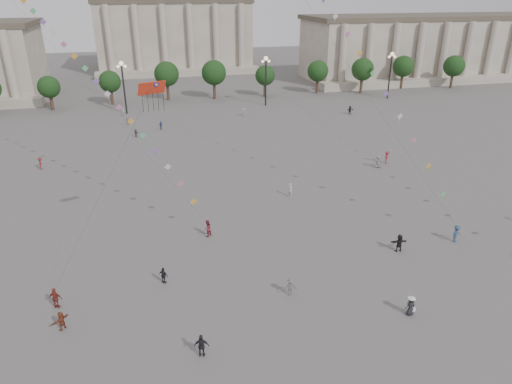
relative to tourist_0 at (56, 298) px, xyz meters
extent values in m
plane|color=#565451|center=(19.86, -5.71, -0.93)|extent=(360.00, 360.00, 0.00)
cube|color=gray|center=(94.86, 89.29, 7.07)|extent=(80.00, 22.00, 16.00)
cube|color=#4B4437|center=(94.86, 89.29, 15.67)|extent=(81.60, 22.44, 1.20)
cube|color=gray|center=(94.86, 76.29, 0.07)|extent=(84.00, 4.00, 2.00)
cube|color=gray|center=(19.86, 124.29, 9.07)|extent=(46.00, 30.00, 20.00)
cube|color=#4B4437|center=(19.86, 124.29, 19.67)|extent=(46.92, 30.60, 1.20)
cube|color=gray|center=(19.86, 107.29, 0.07)|extent=(48.30, 4.00, 2.00)
cylinder|color=#3A281D|center=(-10.14, 72.29, 0.83)|extent=(0.70, 0.70, 3.52)
sphere|color=black|center=(-10.14, 72.29, 4.51)|extent=(5.12, 5.12, 5.12)
cylinder|color=#3A281D|center=(1.86, 72.29, 0.83)|extent=(0.70, 0.70, 3.52)
sphere|color=black|center=(1.86, 72.29, 4.51)|extent=(5.12, 5.12, 5.12)
cylinder|color=#3A281D|center=(13.86, 72.29, 0.83)|extent=(0.70, 0.70, 3.52)
sphere|color=black|center=(13.86, 72.29, 4.51)|extent=(5.12, 5.12, 5.12)
cylinder|color=#3A281D|center=(25.86, 72.29, 0.83)|extent=(0.70, 0.70, 3.52)
sphere|color=black|center=(25.86, 72.29, 4.51)|extent=(5.12, 5.12, 5.12)
cylinder|color=#3A281D|center=(37.86, 72.29, 0.83)|extent=(0.70, 0.70, 3.52)
sphere|color=black|center=(37.86, 72.29, 4.51)|extent=(5.12, 5.12, 5.12)
cylinder|color=#3A281D|center=(49.86, 72.29, 0.83)|extent=(0.70, 0.70, 3.52)
sphere|color=black|center=(49.86, 72.29, 4.51)|extent=(5.12, 5.12, 5.12)
cylinder|color=#3A281D|center=(61.86, 72.29, 0.83)|extent=(0.70, 0.70, 3.52)
sphere|color=black|center=(61.86, 72.29, 4.51)|extent=(5.12, 5.12, 5.12)
cylinder|color=#3A281D|center=(73.86, 72.29, 0.83)|extent=(0.70, 0.70, 3.52)
sphere|color=black|center=(73.86, 72.29, 4.51)|extent=(5.12, 5.12, 5.12)
cylinder|color=#3A281D|center=(85.86, 72.29, 0.83)|extent=(0.70, 0.70, 3.52)
sphere|color=black|center=(85.86, 72.29, 4.51)|extent=(5.12, 5.12, 5.12)
cylinder|color=#262628|center=(4.86, 64.29, 4.07)|extent=(0.36, 0.36, 10.00)
sphere|color=#FFE5B2|center=(4.86, 64.29, 9.27)|extent=(0.90, 0.90, 0.90)
sphere|color=#FFE5B2|center=(4.16, 64.29, 8.67)|extent=(0.60, 0.60, 0.60)
sphere|color=#FFE5B2|center=(5.56, 64.29, 8.67)|extent=(0.60, 0.60, 0.60)
cylinder|color=#262628|center=(34.86, 64.29, 4.07)|extent=(0.36, 0.36, 10.00)
sphere|color=#FFE5B2|center=(34.86, 64.29, 9.27)|extent=(0.90, 0.90, 0.90)
sphere|color=#FFE5B2|center=(34.16, 64.29, 8.67)|extent=(0.60, 0.60, 0.60)
sphere|color=#FFE5B2|center=(35.56, 64.29, 8.67)|extent=(0.60, 0.60, 0.60)
cylinder|color=#262628|center=(64.86, 64.29, 4.07)|extent=(0.36, 0.36, 10.00)
sphere|color=#FFE5B2|center=(64.86, 64.29, 9.27)|extent=(0.90, 0.90, 0.90)
sphere|color=#FFE5B2|center=(64.16, 64.29, 8.67)|extent=(0.60, 0.60, 0.60)
sphere|color=#FFE5B2|center=(65.56, 64.29, 8.67)|extent=(0.60, 0.60, 0.60)
imported|color=navy|center=(11.13, 50.57, -0.15)|extent=(0.96, 0.87, 1.57)
imported|color=black|center=(31.50, 1.23, -0.02)|extent=(1.74, 0.72, 1.83)
imported|color=white|center=(28.12, 56.44, -0.12)|extent=(1.34, 1.48, 1.64)
imported|color=#5A595E|center=(18.94, -2.98, -0.11)|extent=(1.10, 0.69, 1.64)
imported|color=#BABAB5|center=(40.56, 22.91, -0.02)|extent=(1.71, 0.62, 1.82)
imported|color=maroon|center=(42.69, 24.15, 0.00)|extent=(1.32, 1.35, 1.86)
imported|color=black|center=(49.80, 52.50, -0.05)|extent=(1.71, 0.85, 1.76)
imported|color=#B4B4B0|center=(4.29, 62.29, -0.16)|extent=(0.39, 0.58, 1.55)
imported|color=#5B5A5F|center=(6.63, 46.81, -0.19)|extent=(1.19, 1.36, 1.49)
imported|color=#B6B6B1|center=(25.11, 16.27, -0.05)|extent=(0.75, 0.76, 1.77)
imported|color=slate|center=(5.16, 55.08, -0.15)|extent=(0.97, 0.51, 1.57)
imported|color=maroon|center=(-6.75, 33.93, -0.03)|extent=(0.79, 1.23, 1.81)
imported|color=maroon|center=(0.00, 0.00, 0.00)|extent=(1.19, 0.83, 1.87)
imported|color=black|center=(8.66, 1.37, -0.16)|extent=(0.94, 0.87, 1.55)
imported|color=brown|center=(0.78, -2.81, -0.16)|extent=(1.32, 1.35, 1.54)
imported|color=black|center=(10.72, -8.18, -0.02)|extent=(1.15, 0.69, 1.83)
imported|color=maroon|center=(13.62, 8.79, -0.02)|extent=(1.12, 1.09, 1.82)
imported|color=navy|center=(38.11, 1.46, 0.00)|extent=(1.39, 1.14, 1.88)
imported|color=black|center=(27.36, -7.69, -0.11)|extent=(0.84, 0.58, 1.66)
cone|color=white|center=(27.36, -7.69, 0.69)|extent=(0.52, 0.52, 0.14)
cylinder|color=white|center=(27.36, -7.69, 0.63)|extent=(0.60, 0.60, 0.02)
cube|color=white|center=(27.61, -7.84, -0.38)|extent=(0.22, 0.10, 0.35)
cube|color=red|center=(9.17, 3.21, 15.81)|extent=(2.24, 1.25, 1.02)
cube|color=#1A9143|center=(8.82, 3.17, 16.06)|extent=(0.40, 0.30, 0.34)
cube|color=#1D2AA0|center=(9.52, 3.17, 16.06)|extent=(0.40, 0.30, 0.34)
sphere|color=gold|center=(8.82, 3.13, 16.06)|extent=(0.20, 0.20, 0.20)
sphere|color=gold|center=(9.52, 3.13, 16.06)|extent=(0.20, 0.20, 0.20)
cylinder|color=#3F3F3F|center=(4.59, 1.61, 8.24)|extent=(0.02, 0.02, 18.00)
cylinder|color=#3F3F3F|center=(-2.05, 28.00, 17.48)|extent=(0.02, 0.02, 60.03)
cube|color=gold|center=(12.50, 10.16, 2.56)|extent=(0.76, 0.25, 0.76)
cube|color=#C36798|center=(11.38, 11.53, 4.16)|extent=(0.76, 0.25, 0.76)
cube|color=silver|center=(10.26, 12.90, 5.63)|extent=(0.76, 0.25, 0.76)
cube|color=#8458B0|center=(9.14, 14.28, 7.04)|extent=(0.76, 0.25, 0.76)
cube|color=#56BB70|center=(8.02, 15.65, 8.39)|extent=(0.76, 0.25, 0.76)
cube|color=gold|center=(6.91, 17.02, 9.70)|extent=(0.76, 0.25, 0.76)
cube|color=#C36798|center=(5.79, 18.39, 10.98)|extent=(0.76, 0.25, 0.76)
cube|color=silver|center=(4.67, 19.77, 12.23)|extent=(0.76, 0.25, 0.76)
cube|color=#8458B0|center=(3.55, 21.14, 13.46)|extent=(0.76, 0.25, 0.76)
cube|color=#56BB70|center=(2.43, 22.51, 14.66)|extent=(0.76, 0.25, 0.76)
cube|color=gold|center=(1.31, 23.88, 15.85)|extent=(0.76, 0.25, 0.76)
cube|color=#C36798|center=(0.19, 25.26, 17.03)|extent=(0.76, 0.25, 0.76)
cube|color=silver|center=(-0.93, 26.63, 18.18)|extent=(0.76, 0.25, 0.76)
cube|color=#8458B0|center=(-2.05, 28.00, 19.33)|extent=(0.76, 0.25, 0.76)
cube|color=#56BB70|center=(-3.17, 29.37, 20.46)|extent=(0.76, 0.25, 0.76)
cube|color=gold|center=(-4.29, 30.75, 21.58)|extent=(0.76, 0.25, 0.76)
cube|color=#56BB70|center=(37.36, 3.56, 3.55)|extent=(0.76, 0.25, 0.76)
cube|color=gold|center=(36.62, 5.66, 5.95)|extent=(0.76, 0.25, 0.76)
cube|color=#C36798|center=(35.87, 7.76, 8.16)|extent=(0.76, 0.25, 0.76)
cube|color=silver|center=(35.12, 9.86, 10.26)|extent=(0.76, 0.25, 0.76)
cube|color=#8458B0|center=(34.37, 11.97, 12.29)|extent=(0.76, 0.25, 0.76)
cube|color=#56BB70|center=(33.63, 14.07, 14.25)|extent=(0.76, 0.25, 0.76)
cube|color=gold|center=(32.88, 16.17, 16.17)|extent=(0.76, 0.25, 0.76)
cube|color=#C36798|center=(32.13, 18.27, 18.05)|extent=(0.76, 0.25, 0.76)
cube|color=silver|center=(31.38, 20.37, 19.89)|extent=(0.76, 0.25, 0.76)
camera|label=1|loc=(8.44, -33.10, 22.76)|focal=32.00mm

